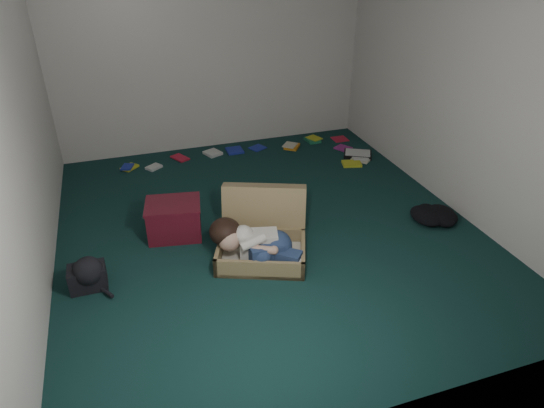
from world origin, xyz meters
TOP-DOWN VIEW (x-y plane):
  - floor at (0.00, 0.00)m, footprint 4.50×4.50m
  - wall_back at (0.00, 2.25)m, footprint 4.50×0.00m
  - wall_front at (0.00, -2.25)m, footprint 4.50×0.00m
  - wall_left at (-2.00, 0.00)m, footprint 0.00×4.50m
  - wall_right at (2.00, 0.00)m, footprint 0.00×4.50m
  - suitcase at (-0.16, -0.37)m, footprint 1.01×0.99m
  - person at (-0.29, -0.53)m, footprint 0.76×0.62m
  - maroon_bin at (-0.89, 0.16)m, footprint 0.58×0.49m
  - backpack at (-1.70, -0.42)m, footprint 0.37×0.30m
  - clothing_pile at (1.70, -0.38)m, footprint 0.50×0.45m
  - paper_tray at (1.67, 1.29)m, footprint 0.44×0.40m
  - book_scatter at (0.54, 1.74)m, footprint 3.15×1.15m

SIDE VIEW (x-z plane):
  - floor at x=0.00m, z-range 0.00..0.00m
  - book_scatter at x=0.54m, z-range 0.00..0.02m
  - paper_tray at x=1.67m, z-range 0.00..0.05m
  - clothing_pile at x=1.70m, z-range 0.00..0.13m
  - backpack at x=-1.70m, z-range 0.00..0.22m
  - suitcase at x=-0.16m, z-range -0.11..0.46m
  - maroon_bin at x=-0.89m, z-range 0.00..0.36m
  - person at x=-0.29m, z-range 0.04..0.39m
  - wall_back at x=0.00m, z-range -0.95..3.55m
  - wall_front at x=0.00m, z-range -0.95..3.55m
  - wall_left at x=-2.00m, z-range -0.95..3.55m
  - wall_right at x=2.00m, z-range -0.95..3.55m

